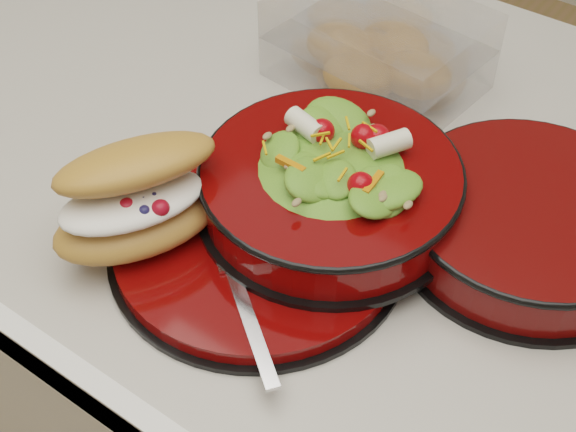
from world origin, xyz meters
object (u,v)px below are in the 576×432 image
Objects in this scene: salad_bowl at (331,178)px; croissant at (137,200)px; extra_bowl at (530,220)px; fork at (243,302)px; dinner_plate at (258,243)px; pastry_box at (378,49)px; island_counter at (369,406)px.

croissant is at bearing -132.73° from salad_bowl.
croissant is 0.75× the size of extra_bowl.
extra_bowl is (0.16, 0.22, 0.01)m from fork.
fork is at bearing -62.09° from dinner_plate.
salad_bowl is 0.24m from pastry_box.
extra_bowl is (0.25, -0.14, -0.01)m from pastry_box.
extra_bowl is at bearing -22.70° from croissant.
salad_bowl is 1.07× the size of pastry_box.
salad_bowl reaches higher than dinner_plate.
croissant reaches higher than extra_bowl.
extra_bowl is (0.16, 0.08, -0.03)m from salad_bowl.
pastry_box reaches higher than extra_bowl.
island_counter is 4.93× the size of salad_bowl.
salad_bowl is 1.76× the size of fork.
salad_bowl reaches higher than extra_bowl.
extra_bowl is (0.28, 0.21, -0.03)m from croissant.
croissant reaches higher than pastry_box.
salad_bowl is 0.19m from extra_bowl.
croissant is 0.35m from pastry_box.
pastry_box is 0.28m from extra_bowl.
croissant is at bearing -89.76° from pastry_box.
island_counter is at bearing 32.49° from fork.
croissant is at bearing 121.90° from fork.
dinner_plate is 0.09m from salad_bowl.
pastry_box reaches higher than dinner_plate.
fork is 0.61× the size of pastry_box.
fork is 0.27m from extra_bowl.
fork is (0.04, -0.07, 0.01)m from dinner_plate.
dinner_plate is at bearing 64.80° from fork.
island_counter is 0.51m from salad_bowl.
dinner_plate is at bearing -108.22° from island_counter.
dinner_plate is 0.25m from extra_bowl.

